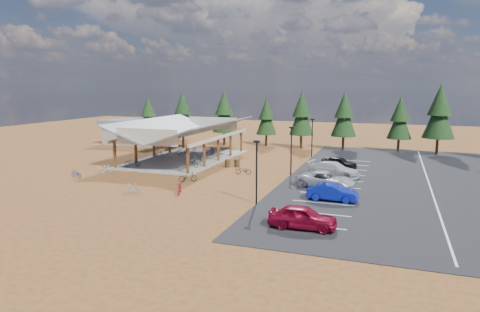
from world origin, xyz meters
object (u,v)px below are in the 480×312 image
at_px(lamp_post_1, 291,147).
at_px(bike_1, 159,155).
at_px(lamp_post_0, 257,168).
at_px(bike_10, 76,173).
at_px(bike_0, 133,162).
at_px(bike_5, 198,161).
at_px(car_2, 326,180).
at_px(bike_2, 183,152).
at_px(car_4, 339,163).
at_px(bike_12, 188,177).
at_px(bike_11, 180,188).
at_px(bike_7, 210,150).
at_px(lamp_post_2, 312,135).
at_px(bike_9, 106,169).
at_px(trash_bin_1, 237,163).
at_px(car_0, 303,217).
at_px(outbuilding, 139,131).
at_px(trash_bin_0, 227,163).
at_px(bike_4, 192,163).
at_px(car_3, 334,169).
at_px(car_1, 332,192).
at_px(bike_3, 191,147).
at_px(bike_6, 208,151).
at_px(bike_13, 133,188).
at_px(bike_16, 243,170).

height_order(lamp_post_1, bike_1, lamp_post_1).
xyz_separation_m(lamp_post_0, bike_10, (-20.51, 3.26, -2.55)).
xyz_separation_m(bike_0, bike_1, (0.21, 5.57, 0.07)).
xyz_separation_m(lamp_post_0, bike_5, (-11.48, 13.34, -2.36)).
relative_size(lamp_post_1, car_2, 0.96).
distance_m(bike_2, car_4, 21.14).
bearing_deg(bike_1, bike_0, -166.28).
xyz_separation_m(bike_2, bike_12, (7.85, -14.02, -0.04)).
bearing_deg(bike_1, lamp_post_0, -114.95).
bearing_deg(bike_11, bike_7, 86.41).
bearing_deg(bike_11, bike_2, 95.95).
xyz_separation_m(lamp_post_2, bike_9, (-19.09, -17.69, -2.53)).
height_order(lamp_post_0, trash_bin_1, lamp_post_0).
height_order(bike_2, bike_11, bike_11).
height_order(bike_1, car_0, car_0).
height_order(outbuilding, bike_7, outbuilding).
xyz_separation_m(trash_bin_0, car_4, (12.32, 3.31, 0.27)).
height_order(bike_0, car_0, car_0).
bearing_deg(trash_bin_0, bike_1, 170.07).
xyz_separation_m(trash_bin_0, bike_12, (-0.85, -8.46, 0.03)).
relative_size(trash_bin_0, bike_7, 0.55).
distance_m(bike_4, bike_9, 9.37).
height_order(bike_5, car_3, car_3).
relative_size(lamp_post_2, car_1, 1.24).
bearing_deg(bike_5, bike_11, -168.87).
distance_m(trash_bin_1, car_4, 11.67).
distance_m(bike_3, bike_9, 17.18).
xyz_separation_m(lamp_post_1, bike_0, (-18.24, -1.97, -2.40)).
bearing_deg(trash_bin_1, bike_6, 135.88).
relative_size(trash_bin_0, car_2, 0.17).
distance_m(lamp_post_0, bike_6, 24.81).
bearing_deg(bike_5, trash_bin_1, -84.48).
bearing_deg(bike_1, bike_3, 10.93).
relative_size(lamp_post_0, bike_6, 2.91).
bearing_deg(bike_13, trash_bin_1, 154.69).
distance_m(bike_1, car_2, 23.85).
relative_size(bike_7, car_1, 0.39).
height_order(car_3, car_4, car_3).
bearing_deg(car_2, bike_12, 110.46).
bearing_deg(bike_16, bike_11, -20.19).
distance_m(trash_bin_0, bike_4, 4.13).
height_order(bike_1, bike_10, bike_1).
relative_size(bike_5, car_2, 0.32).
relative_size(lamp_post_2, bike_2, 3.23).
bearing_deg(bike_12, bike_7, -20.32).
distance_m(bike_10, car_3, 26.58).
bearing_deg(car_4, car_3, -167.88).
relative_size(bike_2, car_1, 0.39).
bearing_deg(car_2, bike_5, 81.14).
bearing_deg(bike_6, bike_4, 179.26).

